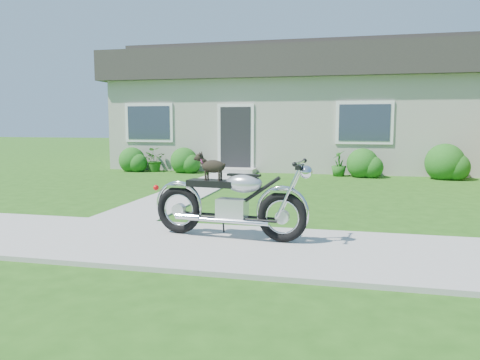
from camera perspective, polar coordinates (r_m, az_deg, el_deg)
name	(u,v)px	position (r m, az deg, el deg)	size (l,w,h in m)	color
ground	(184,244)	(6.29, -6.84, -7.75)	(80.00, 80.00, 0.00)	#235114
sidewalk	(184,243)	(6.28, -6.84, -7.58)	(24.00, 2.20, 0.04)	#9E9B93
walkway	(197,188)	(11.41, -5.30, -1.00)	(1.20, 8.00, 0.03)	#9E9B93
house	(294,108)	(17.83, 6.55, 8.75)	(12.60, 7.03, 4.50)	#B4B0A3
shrub_row	(308,162)	(14.31, 8.28, 2.17)	(10.64, 1.10, 1.10)	#1E5A17
potted_plant_left	(153,160)	(15.63, -10.53, 2.44)	(0.70, 0.60, 0.77)	#215817
potted_plant_right	(339,163)	(14.31, 11.96, 1.99)	(0.43, 0.43, 0.77)	#225F1A
motorcycle_with_dog	(232,201)	(6.31, -1.03, -2.60)	(2.22, 0.60, 1.14)	black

